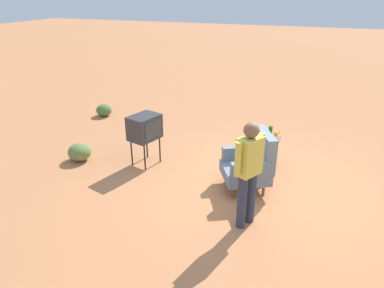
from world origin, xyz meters
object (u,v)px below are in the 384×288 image
(bottle_tall_amber, at_px, (264,136))
(bottle_wine_green, at_px, (270,134))
(person_standing, at_px, (249,169))
(tv_on_stand, at_px, (145,128))
(bottle_short_clear, at_px, (254,133))
(armchair, at_px, (251,163))
(side_table, at_px, (264,143))
(flower_vase, at_px, (276,137))

(bottle_tall_amber, xyz_separation_m, bottle_wine_green, (-0.09, 0.09, 0.01))
(person_standing, relative_size, bottle_tall_amber, 5.47)
(tv_on_stand, bearing_deg, bottle_short_clear, 107.58)
(armchair, xyz_separation_m, bottle_short_clear, (-0.85, -0.14, 0.22))
(person_standing, distance_m, bottle_tall_amber, 1.72)
(tv_on_stand, relative_size, bottle_tall_amber, 3.43)
(armchair, distance_m, side_table, 0.90)
(tv_on_stand, bearing_deg, person_standing, 61.66)
(armchair, bearing_deg, flower_vase, 156.54)
(tv_on_stand, height_order, flower_vase, tv_on_stand)
(bottle_tall_amber, relative_size, bottle_wine_green, 0.94)
(armchair, height_order, side_table, armchair)
(bottle_tall_amber, bearing_deg, flower_vase, 99.46)
(tv_on_stand, xyz_separation_m, bottle_short_clear, (-0.64, 2.03, -0.06))
(armchair, xyz_separation_m, bottle_wine_green, (-0.75, 0.18, 0.28))
(armchair, relative_size, bottle_short_clear, 5.30)
(bottle_short_clear, bearing_deg, flower_vase, 71.12)
(flower_vase, bearing_deg, armchair, -23.46)
(person_standing, bearing_deg, flower_vase, 175.24)
(side_table, height_order, tv_on_stand, tv_on_stand)
(armchair, bearing_deg, person_standing, 8.44)
(armchair, height_order, person_standing, person_standing)
(side_table, xyz_separation_m, bottle_short_clear, (0.05, -0.21, 0.19))
(person_standing, relative_size, flower_vase, 6.19)
(person_standing, bearing_deg, side_table, -177.34)
(bottle_tall_amber, bearing_deg, tv_on_stand, -78.58)
(tv_on_stand, bearing_deg, bottle_tall_amber, 101.42)
(person_standing, relative_size, bottle_wine_green, 5.12)
(tv_on_stand, distance_m, flower_vase, 2.52)
(bottle_short_clear, xyz_separation_m, flower_vase, (0.15, 0.44, 0.05))
(side_table, height_order, bottle_tall_amber, bottle_tall_amber)
(person_standing, height_order, bottle_wine_green, person_standing)
(person_standing, xyz_separation_m, bottle_wine_green, (-1.80, 0.02, -0.16))
(bottle_tall_amber, bearing_deg, side_table, -176.08)
(tv_on_stand, bearing_deg, bottle_wine_green, 103.01)
(side_table, xyz_separation_m, tv_on_stand, (0.69, -2.24, 0.25))
(armchair, distance_m, tv_on_stand, 2.20)
(armchair, distance_m, person_standing, 1.15)
(flower_vase, bearing_deg, person_standing, -4.76)
(tv_on_stand, relative_size, person_standing, 0.63)
(armchair, relative_size, tv_on_stand, 1.03)
(bottle_tall_amber, height_order, flower_vase, bottle_tall_amber)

